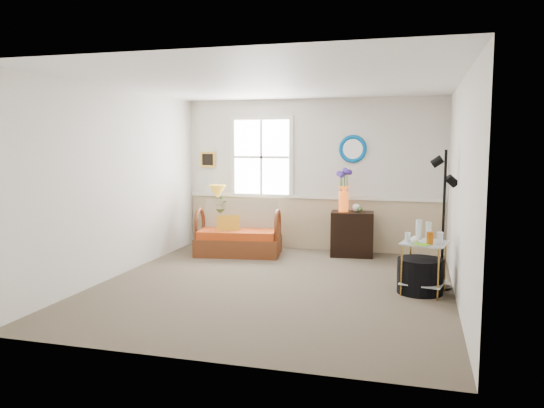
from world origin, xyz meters
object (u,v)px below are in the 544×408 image
(cabinet, at_px, (352,234))
(ottoman, at_px, (420,276))
(loveseat, at_px, (239,228))
(floor_lamp, at_px, (444,220))
(lamp_stand, at_px, (218,233))
(side_table, at_px, (424,268))

(cabinet, bearing_deg, ottoman, -66.39)
(loveseat, bearing_deg, floor_lamp, -29.84)
(lamp_stand, relative_size, cabinet, 0.77)
(lamp_stand, xyz_separation_m, ottoman, (3.42, -1.94, -0.07))
(floor_lamp, bearing_deg, lamp_stand, 160.61)
(loveseat, height_order, side_table, loveseat)
(floor_lamp, relative_size, ottoman, 3.16)
(floor_lamp, xyz_separation_m, ottoman, (-0.27, -0.29, -0.67))
(lamp_stand, bearing_deg, cabinet, 0.47)
(loveseat, height_order, ottoman, loveseat)
(loveseat, bearing_deg, cabinet, 4.08)
(loveseat, bearing_deg, ottoman, -36.21)
(cabinet, bearing_deg, lamp_stand, 175.24)
(lamp_stand, distance_m, floor_lamp, 4.08)
(ottoman, bearing_deg, side_table, -38.94)
(lamp_stand, height_order, side_table, side_table)
(floor_lamp, bearing_deg, loveseat, 162.84)
(cabinet, xyz_separation_m, side_table, (1.12, -1.99, -0.04))
(lamp_stand, bearing_deg, ottoman, -29.54)
(ottoman, bearing_deg, floor_lamp, 47.38)
(lamp_stand, distance_m, cabinet, 2.34)
(cabinet, relative_size, side_table, 1.13)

